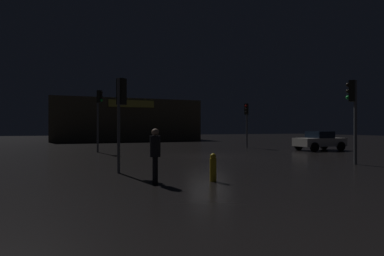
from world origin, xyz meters
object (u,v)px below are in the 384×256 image
traffic_signal_opposite (247,117)px  traffic_signal_cross_right (99,107)px  store_building (126,120)px  car_near (320,141)px  traffic_signal_main (121,102)px  pedestrian (155,151)px  traffic_signal_cross_left (353,105)px  fire_hydrant (213,168)px

traffic_signal_opposite → traffic_signal_cross_right: size_ratio=0.88×
store_building → car_near: 29.19m
traffic_signal_main → pedestrian: bearing=-75.0°
traffic_signal_main → traffic_signal_cross_left: traffic_signal_cross_left is taller
store_building → fire_hydrant: (-2.34, -36.13, -2.49)m
pedestrian → fire_hydrant: bearing=-10.7°
car_near → traffic_signal_cross_right: bearing=165.3°
store_building → pedestrian: (-4.22, -35.77, -1.93)m
traffic_signal_cross_right → fire_hydrant: bearing=-78.2°
store_building → traffic_signal_cross_right: 23.06m
traffic_signal_opposite → car_near: 6.38m
traffic_signal_main → car_near: traffic_signal_main is taller
store_building → traffic_signal_main: size_ratio=5.45×
traffic_signal_opposite → pedestrian: bearing=-130.7°
store_building → car_near: (11.33, -26.82, -2.18)m
store_building → traffic_signal_main: bearing=-98.5°
traffic_signal_main → traffic_signal_cross_right: 10.61m
traffic_signal_main → car_near: bearing=21.0°
pedestrian → traffic_signal_opposite: bearing=49.3°
store_building → traffic_signal_cross_left: bearing=-80.1°
traffic_signal_opposite → car_near: size_ratio=1.00×
store_building → traffic_signal_cross_right: (-5.20, -22.47, 0.34)m
fire_hydrant → pedestrian: bearing=169.3°
traffic_signal_opposite → traffic_signal_cross_left: size_ratio=0.97×
traffic_signal_cross_left → car_near: 9.49m
fire_hydrant → traffic_signal_main: bearing=130.3°
traffic_signal_opposite → traffic_signal_cross_left: 12.32m
traffic_signal_main → car_near: (16.28, 6.24, -2.04)m
traffic_signal_opposite → fire_hydrant: bearing=-125.1°
pedestrian → fire_hydrant: pedestrian is taller
car_near → fire_hydrant: 16.55m
store_building → traffic_signal_cross_left: store_building is taller
traffic_signal_cross_right → pedestrian: 13.53m
traffic_signal_opposite → traffic_signal_cross_left: bearing=-96.9°
traffic_signal_main → fire_hydrant: traffic_signal_main is taller
traffic_signal_cross_right → pedestrian: traffic_signal_cross_right is taller
traffic_signal_cross_right → pedestrian: (0.98, -13.31, -2.27)m
pedestrian → fire_hydrant: 1.99m
traffic_signal_cross_left → car_near: size_ratio=1.04×
traffic_signal_cross_right → car_near: traffic_signal_cross_right is taller
traffic_signal_main → car_near: size_ratio=0.94×
store_building → fire_hydrant: 36.29m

